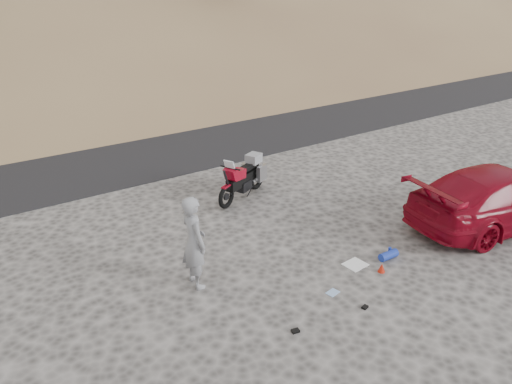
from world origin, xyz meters
TOP-DOWN VIEW (x-y plane):
  - ground at (0.00, 0.00)m, footprint 140.00×140.00m
  - road at (0.00, 9.00)m, footprint 120.00×7.00m
  - motorcycle at (1.69, 3.09)m, footprint 2.09×1.17m
  - man at (-1.49, -0.01)m, footprint 0.49×0.73m
  - red_car at (6.10, -1.87)m, footprint 5.32×2.76m
  - gear_white_cloth at (1.73, -1.32)m, footprint 0.50×0.45m
  - gear_blue_mat at (2.51, -1.55)m, footprint 0.47×0.19m
  - gear_bottle at (2.65, -1.45)m, footprint 0.08×0.08m
  - gear_funnel at (1.99, -1.83)m, footprint 0.21×0.21m
  - gear_glove_a at (-0.73, -2.32)m, footprint 0.16×0.12m
  - gear_glove_b at (0.79, -2.53)m, footprint 0.14×0.12m
  - gear_blue_cloth at (0.62, -1.81)m, footprint 0.29×0.23m

SIDE VIEW (x-z plane):
  - ground at x=0.00m, z-range 0.00..0.00m
  - road at x=0.00m, z-range -0.03..0.03m
  - man at x=-1.49m, z-range -0.98..0.98m
  - red_car at x=6.10m, z-range -0.74..0.74m
  - gear_blue_cloth at x=0.62m, z-range 0.00..0.01m
  - gear_white_cloth at x=1.73m, z-range 0.00..0.02m
  - gear_glove_b at x=0.79m, z-range 0.00..0.04m
  - gear_glove_a at x=-0.73m, z-range 0.00..0.04m
  - gear_blue_mat at x=2.51m, z-range 0.00..0.19m
  - gear_bottle at x=2.65m, z-range 0.00..0.20m
  - gear_funnel at x=1.99m, z-range 0.00..0.20m
  - motorcycle at x=1.69m, z-range -0.10..1.24m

